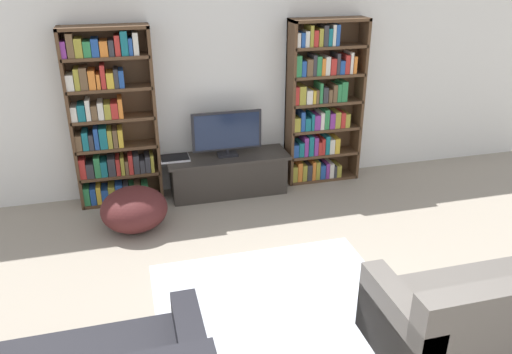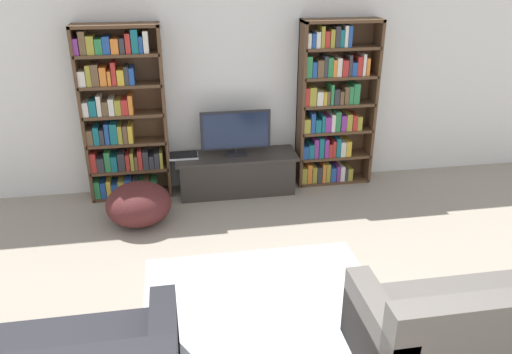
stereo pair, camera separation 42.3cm
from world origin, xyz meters
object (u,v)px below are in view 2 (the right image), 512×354
couch_right_sofa (484,331)px  bookshelf_right (332,106)px  bookshelf_left (121,117)px  television (236,132)px  beanbag_ottoman (139,204)px  tv_stand (236,173)px  laptop (184,155)px

couch_right_sofa → bookshelf_right: bearing=92.3°
bookshelf_left → television: 1.36m
television → couch_right_sofa: size_ratio=0.47×
television → bookshelf_right: bearing=5.6°
bookshelf_right → bookshelf_left: bearing=180.0°
television → beanbag_ottoman: bearing=-151.9°
tv_stand → bookshelf_right: bearing=6.0°
bookshelf_left → beanbag_ottoman: 1.09m
bookshelf_right → television: bookshelf_right is taller
bookshelf_right → tv_stand: (-1.24, -0.13, -0.76)m
tv_stand → television: bearing=90.0°
bookshelf_right → laptop: bearing=-177.7°
laptop → couch_right_sofa: bearing=-58.0°
bookshelf_left → television: bookshelf_left is taller
bookshelf_right → beanbag_ottoman: 2.64m
bookshelf_left → television: size_ratio=2.43×
beanbag_ottoman → tv_stand: bearing=27.8°
bookshelf_right → laptop: bookshelf_right is taller
bookshelf_right → laptop: size_ratio=5.93×
bookshelf_right → television: 1.27m
bookshelf_left → beanbag_ottoman: bookshelf_left is taller
television → beanbag_ottoman: size_ratio=1.19×
bookshelf_left → television: (1.34, -0.12, -0.21)m
couch_right_sofa → beanbag_ottoman: (-2.54, 2.55, -0.05)m
bookshelf_right → tv_stand: bookshelf_right is taller
bookshelf_left → laptop: bearing=-6.1°
laptop → television: bearing=-4.3°
bookshelf_right → laptop: (-1.88, -0.07, -0.51)m
bookshelf_right → television: (-1.24, -0.12, -0.22)m
tv_stand → couch_right_sofa: size_ratio=0.83×
bookshelf_left → beanbag_ottoman: size_ratio=2.88×
laptop → bookshelf_right: bearing=2.3°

